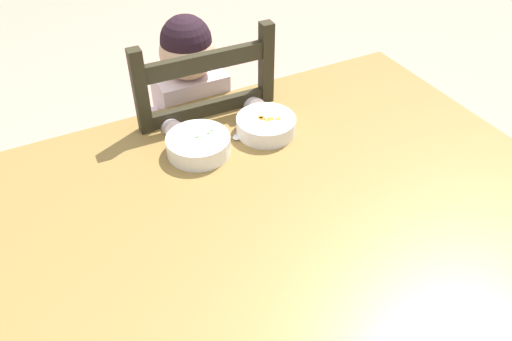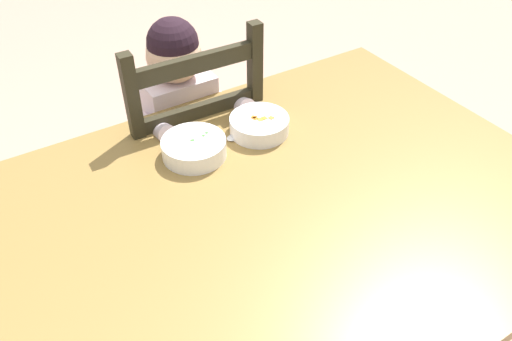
{
  "view_description": "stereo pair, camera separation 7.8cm",
  "coord_description": "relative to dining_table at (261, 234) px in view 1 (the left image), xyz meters",
  "views": [
    {
      "loc": [
        -0.41,
        -0.77,
        1.57
      ],
      "look_at": [
        0.03,
        0.08,
        0.77
      ],
      "focal_mm": 36.02,
      "sensor_mm": 36.0,
      "label": 1
    },
    {
      "loc": [
        -0.48,
        -0.73,
        1.57
      ],
      "look_at": [
        0.03,
        0.08,
        0.77
      ],
      "focal_mm": 36.02,
      "sensor_mm": 36.0,
      "label": 2
    }
  ],
  "objects": [
    {
      "name": "spoon",
      "position": [
        0.1,
        0.29,
        0.09
      ],
      "size": [
        0.14,
        0.05,
        0.01
      ],
      "color": "silver",
      "rests_on": "dining_table"
    },
    {
      "name": "bowl_of_carrots",
      "position": [
        0.16,
        0.27,
        0.11
      ],
      "size": [
        0.17,
        0.17,
        0.05
      ],
      "color": "white",
      "rests_on": "dining_table"
    },
    {
      "name": "child_figure",
      "position": [
        0.06,
        0.57,
        -0.0
      ],
      "size": [
        0.32,
        0.31,
        0.96
      ],
      "color": "silver",
      "rests_on": "ground"
    },
    {
      "name": "bowl_of_peas",
      "position": [
        -0.05,
        0.27,
        0.11
      ],
      "size": [
        0.17,
        0.17,
        0.05
      ],
      "color": "white",
      "rests_on": "dining_table"
    },
    {
      "name": "dining_chair",
      "position": [
        0.06,
        0.57,
        -0.17
      ],
      "size": [
        0.43,
        0.43,
        0.97
      ],
      "color": "black",
      "rests_on": "ground"
    },
    {
      "name": "dining_table",
      "position": [
        0.0,
        0.0,
        0.0
      ],
      "size": [
        1.51,
        1.05,
        0.72
      ],
      "color": "olive",
      "rests_on": "ground"
    }
  ]
}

